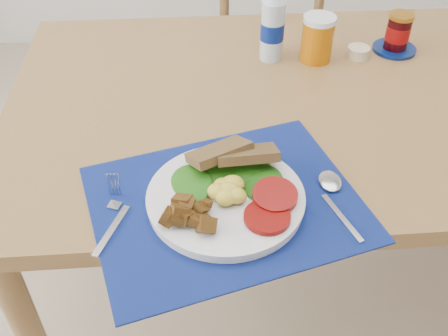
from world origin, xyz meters
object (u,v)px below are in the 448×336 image
at_px(water_bottle, 272,26).
at_px(jam_on_saucer, 397,35).
at_px(chair_far, 268,46).
at_px(juice_glass, 317,40).
at_px(breakfast_plate, 223,196).

distance_m(water_bottle, jam_on_saucer, 0.34).
distance_m(chair_far, juice_glass, 0.59).
bearing_deg(jam_on_saucer, water_bottle, -177.37).
bearing_deg(water_bottle, chair_far, 81.23).
height_order(breakfast_plate, jam_on_saucer, jam_on_saucer).
bearing_deg(water_bottle, jam_on_saucer, 2.63).
bearing_deg(jam_on_saucer, chair_far, 118.39).
distance_m(breakfast_plate, jam_on_saucer, 0.75).
height_order(breakfast_plate, juice_glass, juice_glass).
height_order(chair_far, breakfast_plate, chair_far).
distance_m(chair_far, jam_on_saucer, 0.62).
xyz_separation_m(water_bottle, jam_on_saucer, (0.34, 0.02, -0.05)).
xyz_separation_m(breakfast_plate, water_bottle, (0.17, 0.54, 0.07)).
bearing_deg(juice_glass, chair_far, 94.24).
relative_size(chair_far, breakfast_plate, 3.46).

